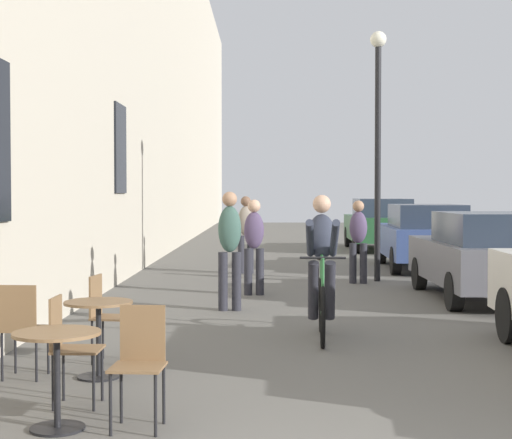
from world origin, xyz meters
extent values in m
cube|color=#B7AD99|center=(-3.45, 14.00, 5.71)|extent=(0.50, 68.00, 11.43)
cube|color=black|center=(-3.18, 11.36, 2.59)|extent=(0.04, 1.10, 1.70)
cylinder|color=black|center=(-1.94, 1.84, 0.01)|extent=(0.40, 0.40, 0.02)
cylinder|color=black|center=(-1.94, 1.84, 0.36)|extent=(0.05, 0.05, 0.67)
cylinder|color=brown|center=(-1.94, 1.84, 0.71)|extent=(0.64, 0.64, 0.02)
cylinder|color=black|center=(-1.77, 2.66, 0.23)|extent=(0.02, 0.02, 0.45)
cylinder|color=black|center=(-1.78, 2.34, 0.23)|extent=(0.02, 0.02, 0.45)
cylinder|color=black|center=(-2.10, 2.66, 0.23)|extent=(0.02, 0.02, 0.45)
cylinder|color=black|center=(-2.10, 2.34, 0.23)|extent=(0.02, 0.02, 0.45)
cube|color=brown|center=(-1.94, 2.50, 0.46)|extent=(0.38, 0.38, 0.02)
cube|color=brown|center=(-2.12, 2.50, 0.68)|extent=(0.02, 0.34, 0.42)
cylinder|color=black|center=(-1.19, 1.67, 0.23)|extent=(0.02, 0.02, 0.45)
cylinder|color=black|center=(-1.52, 1.69, 0.23)|extent=(0.02, 0.02, 0.45)
cylinder|color=black|center=(-1.18, 2.00, 0.23)|extent=(0.02, 0.02, 0.45)
cylinder|color=black|center=(-1.50, 2.01, 0.23)|extent=(0.02, 0.02, 0.45)
cube|color=brown|center=(-1.35, 1.84, 0.46)|extent=(0.40, 0.40, 0.02)
cube|color=brown|center=(-1.34, 2.02, 0.68)|extent=(0.34, 0.04, 0.42)
cylinder|color=black|center=(-1.98, 3.49, 0.01)|extent=(0.40, 0.40, 0.02)
cylinder|color=black|center=(-1.98, 3.49, 0.36)|extent=(0.05, 0.05, 0.67)
cylinder|color=brown|center=(-1.98, 3.49, 0.71)|extent=(0.64, 0.64, 0.02)
cylinder|color=black|center=(-2.81, 3.66, 0.23)|extent=(0.02, 0.02, 0.45)
cylinder|color=black|center=(-2.49, 3.64, 0.23)|extent=(0.02, 0.02, 0.45)
cylinder|color=black|center=(-2.83, 3.34, 0.23)|extent=(0.02, 0.02, 0.45)
cylinder|color=black|center=(-2.51, 3.32, 0.23)|extent=(0.02, 0.02, 0.45)
cube|color=brown|center=(-2.66, 3.49, 0.46)|extent=(0.40, 0.40, 0.02)
cube|color=brown|center=(-2.67, 3.31, 0.68)|extent=(0.34, 0.04, 0.42)
cylinder|color=black|center=(-1.79, 4.32, 0.23)|extent=(0.02, 0.02, 0.45)
cylinder|color=black|center=(-1.84, 4.00, 0.23)|extent=(0.02, 0.02, 0.45)
cylinder|color=black|center=(-2.11, 4.36, 0.23)|extent=(0.02, 0.02, 0.45)
cylinder|color=black|center=(-2.16, 4.04, 0.23)|extent=(0.02, 0.02, 0.45)
cube|color=brown|center=(-1.98, 4.18, 0.46)|extent=(0.43, 0.43, 0.02)
cube|color=brown|center=(-2.15, 4.21, 0.68)|extent=(0.07, 0.34, 0.42)
torus|color=black|center=(0.23, 5.03, 0.33)|extent=(0.09, 0.71, 0.71)
torus|color=black|center=(0.29, 6.07, 0.33)|extent=(0.09, 0.71, 0.71)
cylinder|color=#2D6B38|center=(0.28, 5.99, 0.61)|extent=(0.05, 0.22, 0.58)
cylinder|color=#2D6B38|center=(0.26, 5.49, 0.95)|extent=(0.08, 0.83, 0.14)
cylinder|color=#2D6B38|center=(0.23, 5.05, 0.67)|extent=(0.04, 0.09, 0.67)
cylinder|color=#2D6B38|center=(0.26, 5.58, 0.37)|extent=(0.09, 1.00, 0.12)
cylinder|color=black|center=(0.23, 5.08, 1.00)|extent=(0.52, 0.06, 0.03)
ellipsoid|color=black|center=(0.28, 5.90, 0.93)|extent=(0.12, 0.24, 0.06)
ellipsoid|color=#2D3342|center=(0.27, 5.82, 1.21)|extent=(0.36, 0.37, 0.59)
sphere|color=tan|center=(0.27, 5.78, 1.60)|extent=(0.22, 0.22, 0.22)
cylinder|color=#26262D|center=(0.37, 5.73, 0.55)|extent=(0.15, 0.40, 0.75)
cylinder|color=#26262D|center=(0.17, 5.74, 0.55)|extent=(0.15, 0.40, 0.75)
cylinder|color=#2D3342|center=(0.40, 5.42, 1.20)|extent=(0.11, 0.75, 0.48)
cylinder|color=#2D3342|center=(0.11, 5.43, 1.20)|extent=(0.15, 0.75, 0.48)
cylinder|color=#26262D|center=(-0.84, 7.82, 0.43)|extent=(0.14, 0.14, 0.86)
cylinder|color=#26262D|center=(-1.03, 7.80, 0.43)|extent=(0.14, 0.14, 0.86)
ellipsoid|color=#38564C|center=(-0.94, 7.81, 1.20)|extent=(0.36, 0.27, 0.68)
sphere|color=#A57A5B|center=(-0.94, 7.81, 1.64)|extent=(0.22, 0.22, 0.22)
cylinder|color=#26262D|center=(-0.50, 9.64, 0.40)|extent=(0.14, 0.14, 0.79)
cylinder|color=#26262D|center=(-0.70, 9.62, 0.40)|extent=(0.14, 0.14, 0.79)
ellipsoid|color=#4C3D5B|center=(-0.60, 9.63, 1.10)|extent=(0.36, 0.27, 0.63)
sphere|color=tan|center=(-0.60, 9.63, 1.52)|extent=(0.22, 0.22, 0.22)
cylinder|color=#26262D|center=(1.28, 11.41, 0.39)|extent=(0.14, 0.14, 0.77)
cylinder|color=#26262D|center=(1.48, 11.39, 0.39)|extent=(0.14, 0.14, 0.77)
ellipsoid|color=#4C3D5B|center=(1.38, 11.40, 1.08)|extent=(0.36, 0.27, 0.61)
sphere|color=#A57A5B|center=(1.38, 11.40, 1.49)|extent=(0.22, 0.22, 0.22)
cylinder|color=#26262D|center=(-0.93, 13.33, 0.41)|extent=(0.14, 0.14, 0.82)
cylinder|color=#26262D|center=(-0.73, 13.34, 0.41)|extent=(0.14, 0.14, 0.82)
ellipsoid|color=gray|center=(-0.83, 13.33, 1.14)|extent=(0.35, 0.25, 0.65)
sphere|color=brown|center=(-0.83, 13.33, 1.56)|extent=(0.22, 0.22, 0.22)
cylinder|color=black|center=(1.80, 11.81, 2.30)|extent=(0.12, 0.12, 4.60)
sphere|color=silver|center=(1.80, 11.81, 4.74)|extent=(0.32, 0.32, 0.32)
cylinder|color=black|center=(2.42, 5.27, 0.32)|extent=(0.23, 0.65, 0.64)
cube|color=#595960|center=(3.12, 9.13, 0.62)|extent=(1.66, 4.01, 0.65)
cube|color=#283342|center=(3.13, 8.65, 1.19)|extent=(1.40, 2.17, 0.49)
cylinder|color=black|center=(2.37, 10.45, 0.29)|extent=(0.19, 0.58, 0.58)
cylinder|color=black|center=(3.88, 10.45, 0.29)|extent=(0.19, 0.58, 0.58)
cylinder|color=black|center=(2.37, 7.80, 0.29)|extent=(0.19, 0.58, 0.58)
cube|color=#384C84|center=(3.20, 14.41, 0.64)|extent=(1.88, 4.23, 0.68)
cube|color=#283342|center=(3.19, 13.91, 1.23)|extent=(1.53, 2.31, 0.50)
cylinder|color=black|center=(2.47, 15.81, 0.30)|extent=(0.22, 0.61, 0.60)
cylinder|color=black|center=(4.04, 15.76, 0.30)|extent=(0.22, 0.61, 0.60)
cylinder|color=black|center=(2.37, 13.06, 0.30)|extent=(0.22, 0.61, 0.60)
cylinder|color=black|center=(3.94, 13.00, 0.30)|extent=(0.22, 0.61, 0.60)
cube|color=#23512D|center=(3.11, 20.63, 0.68)|extent=(1.92, 4.46, 0.72)
cube|color=#283342|center=(3.10, 20.10, 1.31)|extent=(1.59, 2.42, 0.54)
cylinder|color=black|center=(2.31, 22.11, 0.32)|extent=(0.22, 0.64, 0.64)
cylinder|color=black|center=(3.97, 22.08, 0.32)|extent=(0.22, 0.64, 0.64)
cylinder|color=black|center=(2.25, 19.19, 0.32)|extent=(0.22, 0.64, 0.64)
cylinder|color=black|center=(3.91, 19.16, 0.32)|extent=(0.22, 0.64, 0.64)
camera|label=1|loc=(-0.42, -3.93, 1.72)|focal=56.14mm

